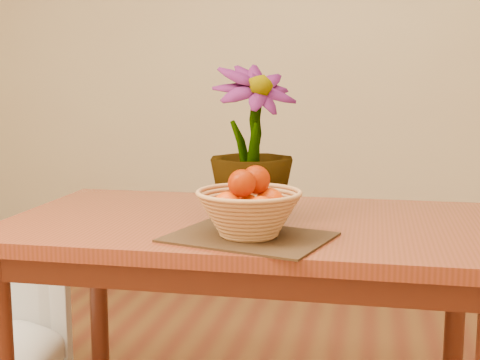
# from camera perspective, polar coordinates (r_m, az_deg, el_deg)

# --- Properties ---
(wall_back) EXTENTS (4.00, 0.02, 2.70)m
(wall_back) POSITION_cam_1_polar(r_m,az_deg,el_deg) (3.83, 6.37, 11.66)
(wall_back) COLOR beige
(wall_back) RESTS_ON floor
(table) EXTENTS (1.40, 0.80, 0.75)m
(table) POSITION_cam_1_polar(r_m,az_deg,el_deg) (1.95, 0.91, -5.88)
(table) COLOR maroon
(table) RESTS_ON floor
(placemat) EXTENTS (0.46, 0.39, 0.01)m
(placemat) POSITION_cam_1_polar(r_m,az_deg,el_deg) (1.71, 0.76, -4.90)
(placemat) COLOR #352313
(placemat) RESTS_ON table
(wicker_basket) EXTENTS (0.27, 0.27, 0.11)m
(wicker_basket) POSITION_cam_1_polar(r_m,az_deg,el_deg) (1.70, 0.76, -3.02)
(wicker_basket) COLOR tan
(wicker_basket) RESTS_ON placemat
(orange_pile) EXTENTS (0.17, 0.16, 0.13)m
(orange_pile) POSITION_cam_1_polar(r_m,az_deg,el_deg) (1.69, 0.79, -1.18)
(orange_pile) COLOR #DB4B03
(orange_pile) RESTS_ON wicker_basket
(potted_plant) EXTENTS (0.35, 0.35, 0.44)m
(potted_plant) POSITION_cam_1_polar(r_m,az_deg,el_deg) (1.91, 1.01, 3.22)
(potted_plant) COLOR #164413
(potted_plant) RESTS_ON table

